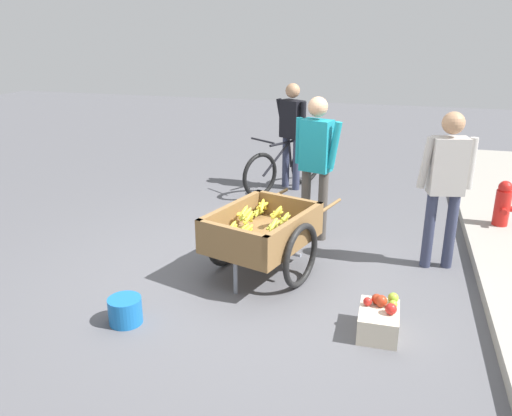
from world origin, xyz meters
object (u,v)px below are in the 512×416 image
vendor_person (316,156)px  bystander_person (447,177)px  fruit_cart (262,234)px  cyclist_person (292,127)px  bicycle (284,167)px  plastic_bucket (125,311)px  apple_crate (379,320)px  fire_hydrant (502,208)px

vendor_person → bystander_person: vendor_person is taller
fruit_cart → cyclist_person: bearing=-174.3°
bystander_person → bicycle: bearing=-135.8°
cyclist_person → plastic_bucket: cyclist_person is taller
plastic_bucket → cyclist_person: bearing=171.7°
vendor_person → plastic_bucket: bearing=-28.8°
vendor_person → plastic_bucket: size_ratio=5.81×
apple_crate → bicycle: bearing=-156.3°
apple_crate → bystander_person: bearing=159.9°
bicycle → plastic_bucket: (3.99, -0.52, -0.24)m
bicycle → fire_hydrant: size_ratio=2.15×
fire_hydrant → bystander_person: 1.51m
cyclist_person → apple_crate: size_ratio=3.60×
fire_hydrant → bystander_person: bystander_person is taller
plastic_bucket → vendor_person: bearing=151.2°
cyclist_person → plastic_bucket: 4.24m
vendor_person → apple_crate: 2.24m
bicycle → plastic_bucket: 4.03m
apple_crate → vendor_person: bearing=-155.7°
fruit_cart → fire_hydrant: size_ratio=2.69×
bystander_person → plastic_bucket: bearing=-55.1°
bicycle → cyclist_person: 0.61m
vendor_person → fire_hydrant: vendor_person is taller
cyclist_person → apple_crate: (3.72, 1.49, -0.82)m
fruit_cart → bystander_person: bystander_person is taller
cyclist_person → fire_hydrant: bearing=67.4°
fruit_cart → cyclist_person: (-2.93, -0.29, 0.51)m
cyclist_person → fruit_cart: bearing=5.7°
vendor_person → plastic_bucket: vendor_person is taller
apple_crate → fire_hydrant: bearing=152.9°
cyclist_person → bystander_person: size_ratio=0.97×
vendor_person → bystander_person: size_ratio=1.02×
cyclist_person → bystander_person: 3.05m
apple_crate → bystander_person: (-1.43, 0.53, 0.85)m
fruit_cart → bicycle: (-2.80, -0.37, -0.09)m
apple_crate → plastic_bucket: bearing=-79.4°
plastic_bucket → bystander_person: bystander_person is taller
plastic_bucket → fruit_cart: bearing=142.9°
bicycle → cyclist_person: cyclist_person is taller
vendor_person → bystander_person: bearing=72.1°
fruit_cart → plastic_bucket: size_ratio=6.30×
fruit_cart → cyclist_person: cyclist_person is taller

